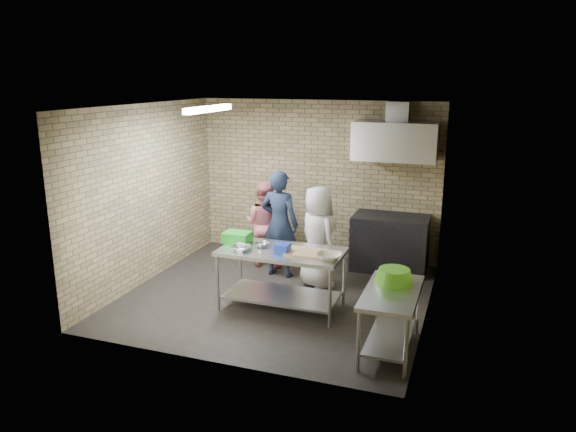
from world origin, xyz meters
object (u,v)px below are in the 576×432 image
(prep_table, at_px, (282,279))
(side_counter, at_px, (390,321))
(blue_tub, at_px, (282,248))
(green_basin, at_px, (394,276))
(green_crate, at_px, (237,237))
(man_navy, at_px, (279,224))
(woman_pink, at_px, (264,224))
(bottle_red, at_px, (400,144))
(bottle_green, at_px, (426,146))
(stove, at_px, (390,243))
(woman_white, at_px, (318,237))

(prep_table, distance_m, side_counter, 1.75)
(side_counter, height_order, blue_tub, blue_tub)
(blue_tub, relative_size, green_basin, 0.40)
(prep_table, height_order, green_crate, green_crate)
(blue_tub, height_order, man_navy, man_navy)
(man_navy, relative_size, woman_pink, 1.19)
(bottle_red, height_order, bottle_green, bottle_red)
(bottle_green, bearing_deg, stove, -151.93)
(man_navy, height_order, woman_white, man_navy)
(blue_tub, bearing_deg, woman_pink, 119.29)
(green_basin, bearing_deg, woman_white, 133.35)
(bottle_red, bearing_deg, woman_white, -126.19)
(stove, height_order, green_crate, green_crate)
(bottle_green, relative_size, woman_white, 0.10)
(green_crate, bearing_deg, stove, 45.98)
(green_crate, xyz_separation_m, bottle_green, (2.29, 2.14, 1.11))
(prep_table, distance_m, bottle_red, 3.03)
(stove, height_order, green_basin, green_basin)
(woman_white, bearing_deg, woman_pink, 11.04)
(prep_table, height_order, woman_white, woman_white)
(stove, distance_m, bottle_red, 1.60)
(prep_table, height_order, man_navy, man_navy)
(prep_table, bearing_deg, side_counter, -24.54)
(man_navy, bearing_deg, green_crate, 82.64)
(woman_pink, bearing_deg, man_navy, 142.64)
(blue_tub, height_order, woman_pink, woman_pink)
(side_counter, distance_m, bottle_red, 3.44)
(side_counter, xyz_separation_m, green_basin, (-0.02, 0.25, 0.46))
(man_navy, distance_m, woman_pink, 0.56)
(prep_table, xyz_separation_m, green_basin, (1.57, -0.48, 0.42))
(bottle_red, distance_m, bottle_green, 0.40)
(bottle_red, relative_size, bottle_green, 1.20)
(blue_tub, distance_m, green_basin, 1.57)
(prep_table, relative_size, green_basin, 3.61)
(prep_table, distance_m, woman_white, 1.04)
(man_navy, bearing_deg, bottle_green, -146.65)
(prep_table, relative_size, bottle_red, 9.22)
(prep_table, bearing_deg, woman_pink, 119.47)
(green_crate, relative_size, woman_white, 0.24)
(blue_tub, height_order, green_basin, blue_tub)
(blue_tub, xyz_separation_m, woman_pink, (-0.92, 1.63, -0.18))
(woman_pink, bearing_deg, bottle_green, -158.98)
(bottle_green, height_order, woman_pink, bottle_green)
(green_crate, distance_m, green_basin, 2.35)
(prep_table, xyz_separation_m, stove, (1.14, 2.02, 0.04))
(stove, distance_m, woman_white, 1.45)
(side_counter, height_order, bottle_green, bottle_green)
(woman_white, bearing_deg, stove, -91.04)
(side_counter, xyz_separation_m, woman_white, (-1.36, 1.67, 0.39))
(green_crate, relative_size, bottle_red, 2.05)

